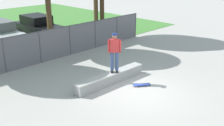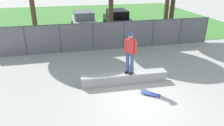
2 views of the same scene
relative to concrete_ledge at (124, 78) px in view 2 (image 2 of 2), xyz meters
The scene contains 8 objects.
ground_plane 1.58m from the concrete_ledge, 81.13° to the right, with size 80.00×80.00×0.00m, color #ADAAA3.
grass_strip 15.03m from the concrete_ledge, 89.08° to the left, with size 26.26×20.00×0.02m, color #478438.
concrete_ledge is the anchor object (origin of this frame).
skateboarder 1.30m from the concrete_ledge, ahead, with size 0.45×0.46×1.84m.
skateboard 1.46m from the concrete_ledge, 57.48° to the right, with size 0.76×0.63×0.09m.
chainlink_fence 4.79m from the concrete_ledge, 87.08° to the left, with size 14.33×0.07×1.81m.
car_silver 9.87m from the concrete_ledge, 95.06° to the left, with size 2.08×4.23×1.66m.
car_black 10.11m from the concrete_ledge, 77.97° to the left, with size 2.08×4.23×1.66m.
Camera 2 is at (-2.60, -6.52, 4.66)m, focal length 33.43 mm.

